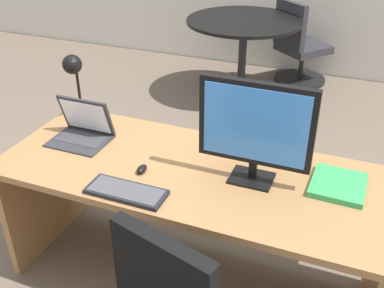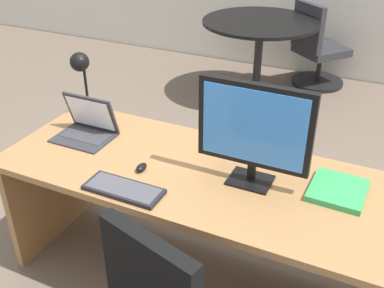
% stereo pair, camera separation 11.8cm
% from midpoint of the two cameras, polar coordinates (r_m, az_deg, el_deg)
% --- Properties ---
extents(ground, '(12.00, 12.00, 0.00)m').
position_cam_midpoint_polar(ground, '(3.85, 10.22, -1.25)').
color(ground, '#6B5B4C').
extents(desk, '(1.90, 0.78, 0.74)m').
position_cam_midpoint_polar(desk, '(2.41, 1.55, -6.62)').
color(desk, '#9E7042').
rests_on(desk, ground).
extents(monitor, '(0.52, 0.16, 0.49)m').
position_cam_midpoint_polar(monitor, '(2.04, 9.35, 1.86)').
color(monitor, black).
rests_on(monitor, desk).
extents(laptop, '(0.31, 0.24, 0.23)m').
position_cam_midpoint_polar(laptop, '(2.57, -11.47, 2.49)').
color(laptop, '#2D2D33').
rests_on(laptop, desk).
extents(keyboard, '(0.37, 0.15, 0.02)m').
position_cam_midpoint_polar(keyboard, '(2.11, -6.87, -5.62)').
color(keyboard, black).
rests_on(keyboard, desk).
extents(mouse, '(0.04, 0.07, 0.03)m').
position_cam_midpoint_polar(mouse, '(2.24, -4.79, -2.93)').
color(mouse, black).
rests_on(mouse, desk).
extents(desk_lamp, '(0.12, 0.14, 0.39)m').
position_cam_midpoint_polar(desk_lamp, '(2.72, -12.33, 8.90)').
color(desk_lamp, black).
rests_on(desk_lamp, desk).
extents(book, '(0.25, 0.27, 0.03)m').
position_cam_midpoint_polar(book, '(2.20, 19.09, -5.45)').
color(book, green).
rests_on(book, desk).
extents(coffee_mug, '(0.10, 0.08, 0.10)m').
position_cam_midpoint_polar(coffee_mug, '(2.45, 6.53, 0.96)').
color(coffee_mug, purple).
rests_on(coffee_mug, desk).
extents(meeting_table, '(1.12, 1.12, 0.79)m').
position_cam_midpoint_polar(meeting_table, '(4.68, 9.06, 12.56)').
color(meeting_table, black).
rests_on(meeting_table, ground).
extents(meeting_chair_near, '(0.65, 0.65, 0.89)m').
position_cam_midpoint_polar(meeting_chair_near, '(5.18, 15.77, 10.70)').
color(meeting_chair_near, black).
rests_on(meeting_chair_near, ground).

